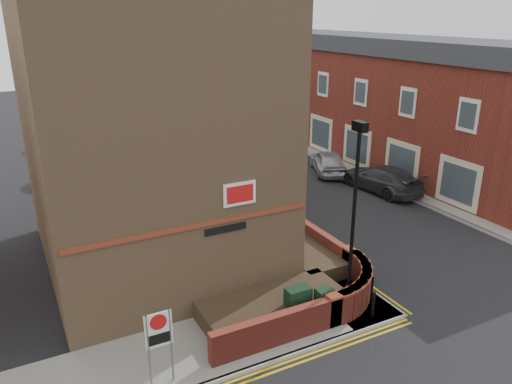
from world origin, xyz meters
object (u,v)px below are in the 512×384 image
object	(u,v)px
lamppost	(353,218)
silver_car_near	(267,178)
zone_sign	(159,336)
utility_cabinet_large	(298,304)

from	to	relation	value
lamppost	silver_car_near	distance (m)	12.58
zone_sign	silver_car_near	size ratio (longest dim) A/B	0.53
lamppost	zone_sign	world-z (taller)	lamppost
utility_cabinet_large	zone_sign	xyz separation A→B (m)	(-4.70, -0.80, 0.92)
lamppost	zone_sign	bearing A→B (deg)	-173.93
lamppost	silver_car_near	size ratio (longest dim) A/B	1.51
zone_sign	lamppost	bearing A→B (deg)	6.07
utility_cabinet_large	zone_sign	bearing A→B (deg)	-170.31
utility_cabinet_large	zone_sign	distance (m)	4.86
silver_car_near	utility_cabinet_large	bearing A→B (deg)	-127.84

